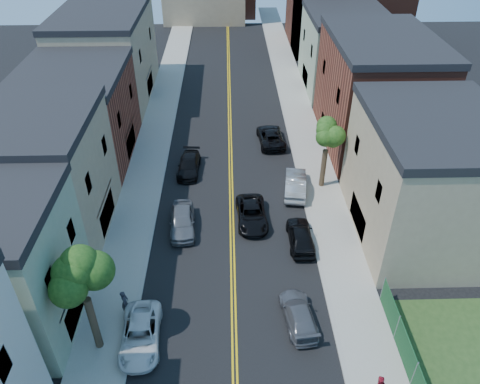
{
  "coord_description": "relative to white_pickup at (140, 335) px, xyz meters",
  "views": [
    {
      "loc": [
        -0.14,
        -2.91,
        23.26
      ],
      "look_at": [
        0.68,
        26.56,
        2.0
      ],
      "focal_mm": 34.52,
      "sensor_mm": 36.0,
      "label": 1
    }
  ],
  "objects": [
    {
      "name": "dark_car_right_far",
      "position": [
        9.59,
        23.56,
        0.05
      ],
      "size": [
        2.8,
        5.39,
        1.45
      ],
      "primitive_type": "imported",
      "rotation": [
        0.0,
        0.0,
        3.22
      ],
      "color": "black",
      "rests_on": "ground"
    },
    {
      "name": "bldg_right_brick",
      "position": [
        19.5,
        23.73,
        4.32
      ],
      "size": [
        9.0,
        14.0,
        10.0
      ],
      "primitive_type": "cube",
      "color": "brown",
      "rests_on": "ground"
    },
    {
      "name": "pedestrian_left",
      "position": [
        -1.23,
        2.16,
        0.37
      ],
      "size": [
        0.45,
        0.67,
        1.79
      ],
      "primitive_type": "imported",
      "rotation": [
        0.0,
        0.0,
        1.6
      ],
      "color": "#26252D",
      "rests_on": "sidewalk_left"
    },
    {
      "name": "silver_car_right",
      "position": [
        11.0,
        15.01,
        0.14
      ],
      "size": [
        2.38,
        5.13,
        1.63
      ],
      "primitive_type": "imported",
      "rotation": [
        0.0,
        0.0,
        3.0
      ],
      "color": "#95979B",
      "rests_on": "ground"
    },
    {
      "name": "grey_car_right",
      "position": [
        9.47,
        1.27,
        -0.04
      ],
      "size": [
        2.28,
        4.57,
        1.28
      ],
      "primitive_type": "imported",
      "rotation": [
        0.0,
        0.0,
        3.26
      ],
      "color": "#53545A",
      "rests_on": "ground"
    },
    {
      "name": "black_car_left",
      "position": [
        1.7,
        18.45,
        -0.0
      ],
      "size": [
        2.14,
        4.74,
        1.35
      ],
      "primitive_type": "imported",
      "rotation": [
        0.0,
        0.0,
        -0.06
      ],
      "color": "black",
      "rests_on": "ground"
    },
    {
      "name": "bldg_left_brick",
      "position": [
        -8.5,
        21.73,
        3.32
      ],
      "size": [
        9.0,
        12.0,
        8.0
      ],
      "primitive_type": "cube",
      "color": "brown",
      "rests_on": "ground"
    },
    {
      "name": "black_car_right",
      "position": [
        10.56,
        8.37,
        0.08
      ],
      "size": [
        1.82,
        4.48,
        1.52
      ],
      "primitive_type": "imported",
      "rotation": [
        0.0,
        0.0,
        3.15
      ],
      "color": "black",
      "rests_on": "ground"
    },
    {
      "name": "white_pickup",
      "position": [
        0.0,
        0.0,
        0.0
      ],
      "size": [
        2.51,
        4.99,
        1.35
      ],
      "primitive_type": "imported",
      "rotation": [
        0.0,
        0.0,
        0.06
      ],
      "color": "silver",
      "rests_on": "ground"
    },
    {
      "name": "bldg_right_palegrn",
      "position": [
        19.5,
        37.73,
        3.57
      ],
      "size": [
        9.0,
        12.0,
        8.5
      ],
      "primitive_type": "cube",
      "color": "gray",
      "rests_on": "ground"
    },
    {
      "name": "sidewalk_left",
      "position": [
        -2.4,
        25.73,
        -0.6
      ],
      "size": [
        3.2,
        100.0,
        0.15
      ],
      "primitive_type": "cube",
      "color": "gray",
      "rests_on": "ground"
    },
    {
      "name": "tree_right_far",
      "position": [
        13.42,
        15.74,
        5.08
      ],
      "size": [
        4.4,
        4.4,
        8.03
      ],
      "color": "#3B301D",
      "rests_on": "sidewalk_right"
    },
    {
      "name": "bldg_right_tan",
      "position": [
        19.5,
        9.73,
        3.82
      ],
      "size": [
        9.0,
        12.0,
        9.0
      ],
      "primitive_type": "cube",
      "color": "#998466",
      "rests_on": "ground"
    },
    {
      "name": "grey_car_left",
      "position": [
        1.7,
        10.34,
        0.12
      ],
      "size": [
        2.22,
        4.82,
        1.6
      ],
      "primitive_type": "imported",
      "rotation": [
        0.0,
        0.0,
        0.07
      ],
      "color": "#5C5E64",
      "rests_on": "ground"
    },
    {
      "name": "curb_left",
      "position": [
        -0.65,
        25.73,
        -0.6
      ],
      "size": [
        0.3,
        100.0,
        0.15
      ],
      "primitive_type": "cube",
      "color": "gray",
      "rests_on": "ground"
    },
    {
      "name": "sidewalk_right",
      "position": [
        13.4,
        25.73,
        -0.6
      ],
      "size": [
        3.2,
        100.0,
        0.15
      ],
      "primitive_type": "cube",
      "color": "gray",
      "rests_on": "ground"
    },
    {
      "name": "bldg_left_tan_near",
      "position": [
        -8.5,
        10.73,
        3.82
      ],
      "size": [
        9.0,
        10.0,
        9.0
      ],
      "primitive_type": "cube",
      "color": "#998466",
      "rests_on": "ground"
    },
    {
      "name": "bldg_left_tan_far",
      "position": [
        -8.5,
        35.73,
        4.07
      ],
      "size": [
        9.0,
        16.0,
        9.5
      ],
      "primitive_type": "cube",
      "color": "#998466",
      "rests_on": "ground"
    },
    {
      "name": "tree_left_mid",
      "position": [
        -2.38,
        -0.26,
        5.91
      ],
      "size": [
        5.2,
        5.2,
        9.29
      ],
      "color": "#3B301D",
      "rests_on": "sidewalk_left"
    },
    {
      "name": "curb_right",
      "position": [
        11.65,
        25.73,
        -0.6
      ],
      "size": [
        0.3,
        100.0,
        0.15
      ],
      "primitive_type": "cube",
      "color": "gray",
      "rests_on": "ground"
    },
    {
      "name": "black_suv_lane",
      "position": [
        7.07,
        11.12,
        0.01
      ],
      "size": [
        2.5,
        5.04,
        1.37
      ],
      "primitive_type": "imported",
      "rotation": [
        0.0,
        0.0,
        0.04
      ],
      "color": "black",
      "rests_on": "ground"
    }
  ]
}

